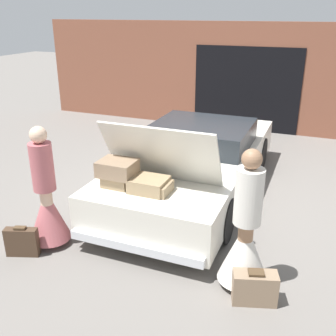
{
  "coord_description": "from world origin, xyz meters",
  "views": [
    {
      "loc": [
        1.96,
        -6.22,
        3.05
      ],
      "look_at": [
        0.0,
        -1.33,
        0.93
      ],
      "focal_mm": 42.0,
      "sensor_mm": 36.0,
      "label": 1
    }
  ],
  "objects_px": {
    "car": "(196,162)",
    "suitcase_beside_left_person": "(22,242)",
    "person_right": "(245,239)",
    "suitcase_beside_right_person": "(255,288)",
    "person_left": "(47,204)"
  },
  "relations": [
    {
      "from": "person_right",
      "to": "suitcase_beside_right_person",
      "type": "distance_m",
      "value": 0.53
    },
    {
      "from": "person_left",
      "to": "person_right",
      "type": "bearing_deg",
      "value": 89.54
    },
    {
      "from": "car",
      "to": "person_left",
      "type": "bearing_deg",
      "value": -119.06
    },
    {
      "from": "car",
      "to": "suitcase_beside_left_person",
      "type": "relative_size",
      "value": 11.02
    },
    {
      "from": "car",
      "to": "suitcase_beside_right_person",
      "type": "distance_m",
      "value": 3.01
    },
    {
      "from": "person_left",
      "to": "suitcase_beside_right_person",
      "type": "distance_m",
      "value": 2.91
    },
    {
      "from": "suitcase_beside_left_person",
      "to": "suitcase_beside_right_person",
      "type": "xyz_separation_m",
      "value": [
        3.03,
        0.23,
        -0.01
      ]
    },
    {
      "from": "person_right",
      "to": "suitcase_beside_right_person",
      "type": "xyz_separation_m",
      "value": [
        0.19,
        -0.27,
        -0.42
      ]
    },
    {
      "from": "person_left",
      "to": "suitcase_beside_left_person",
      "type": "distance_m",
      "value": 0.59
    },
    {
      "from": "car",
      "to": "suitcase_beside_right_person",
      "type": "relative_size",
      "value": 9.28
    },
    {
      "from": "person_left",
      "to": "person_right",
      "type": "xyz_separation_m",
      "value": [
        2.68,
        0.11,
        -0.0
      ]
    },
    {
      "from": "person_right",
      "to": "person_left",
      "type": "bearing_deg",
      "value": 87.7
    },
    {
      "from": "car",
      "to": "suitcase_beside_left_person",
      "type": "distance_m",
      "value": 3.19
    },
    {
      "from": "person_left",
      "to": "suitcase_beside_right_person",
      "type": "xyz_separation_m",
      "value": [
        2.87,
        -0.15,
        -0.42
      ]
    },
    {
      "from": "person_right",
      "to": "suitcase_beside_left_person",
      "type": "distance_m",
      "value": 2.91
    }
  ]
}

